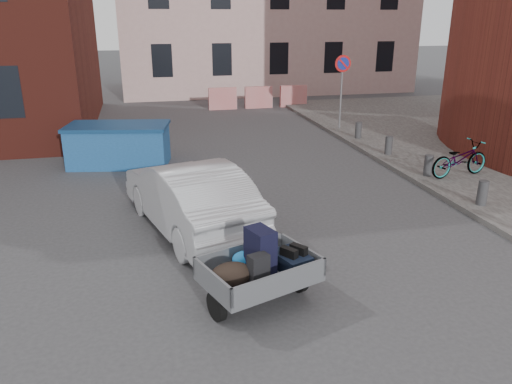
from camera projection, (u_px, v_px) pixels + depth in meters
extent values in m
plane|color=#38383A|center=(224.00, 262.00, 8.76)|extent=(120.00, 120.00, 0.00)
cylinder|color=gray|center=(341.00, 93.00, 18.30)|extent=(0.07, 0.07, 2.60)
cylinder|color=red|center=(343.00, 64.00, 17.93)|extent=(0.60, 0.03, 0.60)
cylinder|color=navy|center=(343.00, 64.00, 17.91)|extent=(0.44, 0.03, 0.44)
cylinder|color=#3A3A3D|center=(482.00, 193.00, 11.02)|extent=(0.22, 0.22, 0.55)
cylinder|color=#3A3A3D|center=(428.00, 165.00, 13.04)|extent=(0.22, 0.22, 0.55)
cylinder|color=#3A3A3D|center=(389.00, 145.00, 15.06)|extent=(0.22, 0.22, 0.55)
cylinder|color=#3A3A3D|center=(358.00, 130.00, 17.08)|extent=(0.22, 0.22, 0.55)
cube|color=red|center=(223.00, 99.00, 22.90)|extent=(1.30, 0.18, 1.00)
cube|color=red|center=(259.00, 97.00, 23.27)|extent=(1.30, 0.18, 1.00)
cube|color=red|center=(294.00, 96.00, 23.63)|extent=(1.30, 0.18, 1.00)
cylinder|color=black|center=(217.00, 306.00, 7.03)|extent=(0.24, 0.45, 0.44)
cylinder|color=black|center=(298.00, 278.00, 7.77)|extent=(0.24, 0.45, 0.44)
cube|color=slate|center=(259.00, 277.00, 7.32)|extent=(1.88, 1.58, 0.08)
cube|color=slate|center=(212.00, 281.00, 6.86)|extent=(0.41, 1.05, 0.28)
cube|color=slate|center=(302.00, 253.00, 7.66)|extent=(0.41, 1.05, 0.28)
cube|color=slate|center=(240.00, 253.00, 7.68)|extent=(1.52, 0.58, 0.28)
cube|color=slate|center=(281.00, 282.00, 6.84)|extent=(1.52, 0.58, 0.28)
cube|color=slate|center=(229.00, 258.00, 8.05)|extent=(0.31, 0.69, 0.06)
cube|color=black|center=(260.00, 251.00, 7.25)|extent=(0.44, 0.53, 0.70)
cube|color=black|center=(291.00, 261.00, 7.44)|extent=(0.58, 0.70, 0.25)
ellipsoid|color=black|center=(231.00, 274.00, 6.95)|extent=(0.69, 0.54, 0.36)
cube|color=black|center=(258.00, 270.00, 6.94)|extent=(0.32, 0.26, 0.48)
ellipsoid|color=#1C7CD3|center=(244.00, 259.00, 7.52)|extent=(0.44, 0.41, 0.24)
cube|color=black|center=(289.00, 252.00, 7.30)|extent=(0.24, 0.28, 0.13)
cube|color=black|center=(299.00, 249.00, 7.39)|extent=(0.24, 0.28, 0.13)
cube|color=#1F5696|center=(119.00, 146.00, 14.32)|extent=(2.95, 1.86, 1.09)
cube|color=navy|center=(117.00, 126.00, 14.12)|extent=(3.05, 1.97, 0.09)
imported|color=#B1B3B9|center=(190.00, 196.00, 9.91)|extent=(2.59, 4.52, 1.41)
imported|color=black|center=(460.00, 159.00, 12.93)|extent=(1.84, 0.90, 0.93)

